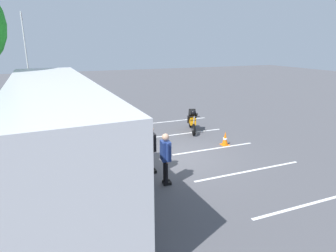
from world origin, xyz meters
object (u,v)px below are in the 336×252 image
spectator_centre (138,138)px  parked_motorcycle_silver (117,145)px  stunt_motorcycle (192,120)px  flagpole (28,69)px  tour_bus (55,130)px  traffic_cone (225,139)px  spectator_far_left (166,155)px  spectator_right (128,127)px  spectator_left (151,146)px  spectator_far_right (131,122)px

spectator_centre → parked_motorcycle_silver: bearing=32.7°
stunt_motorcycle → flagpole: 9.86m
tour_bus → parked_motorcycle_silver: bearing=-66.5°
spectator_centre → traffic_cone: (0.46, -4.18, -0.69)m
spectator_far_left → spectator_centre: (1.98, 0.33, -0.03)m
spectator_right → parked_motorcycle_silver: spectator_right is taller
spectator_right → traffic_cone: (-0.80, -4.22, -0.77)m
spectator_left → parked_motorcycle_silver: size_ratio=0.83×
spectator_centre → spectator_right: spectator_right is taller
tour_bus → traffic_cone: (0.46, -7.00, -1.34)m
spectator_right → flagpole: size_ratio=0.29×
tour_bus → spectator_left: size_ratio=6.69×
spectator_centre → spectator_far_right: spectator_far_right is taller
spectator_far_right → flagpole: size_ratio=0.28×
spectator_right → flagpole: flagpole is taller
tour_bus → spectator_left: tour_bus is taller
tour_bus → spectator_far_right: bearing=-54.7°
spectator_right → parked_motorcycle_silver: 0.88m
tour_bus → parked_motorcycle_silver: (0.96, -2.20, -1.16)m
spectator_centre → traffic_cone: size_ratio=2.66×
stunt_motorcycle → traffic_cone: size_ratio=3.13×
tour_bus → spectator_centre: size_ratio=6.82×
spectator_right → spectator_far_left: bearing=-173.5°
spectator_centre → spectator_right: size_ratio=0.93×
spectator_far_left → flagpole: 11.57m
spectator_far_left → traffic_cone: 4.62m
parked_motorcycle_silver → flagpole: size_ratio=0.34×
spectator_far_left → parked_motorcycle_silver: spectator_far_left is taller
flagpole → traffic_cone: size_ratio=9.68×
spectator_far_right → parked_motorcycle_silver: spectator_far_right is taller
tour_bus → spectator_far_right: size_ratio=6.67×
flagpole → stunt_motorcycle: bearing=-126.7°
spectator_centre → spectator_right: (1.27, 0.04, 0.08)m
spectator_centre → spectator_far_right: 2.24m
spectator_left → stunt_motorcycle: size_ratio=0.87×
spectator_far_right → traffic_cone: 4.30m
spectator_far_left → spectator_centre: size_ratio=1.03×
spectator_right → parked_motorcycle_silver: bearing=118.3°
parked_motorcycle_silver → spectator_right: bearing=-61.7°
tour_bus → spectator_left: bearing=-108.5°
traffic_cone → spectator_far_left: bearing=122.4°
spectator_left → parked_motorcycle_silver: (1.96, 0.79, -0.53)m
spectator_left → spectator_right: bearing=5.5°
parked_motorcycle_silver → traffic_cone: parked_motorcycle_silver is taller
spectator_far_left → stunt_motorcycle: size_ratio=0.88×
spectator_centre → parked_motorcycle_silver: size_ratio=0.82×
tour_bus → traffic_cone: 7.14m
tour_bus → spectator_right: (1.26, -2.77, -0.57)m
stunt_motorcycle → tour_bus: bearing=113.7°
tour_bus → spectator_far_right: tour_bus is taller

